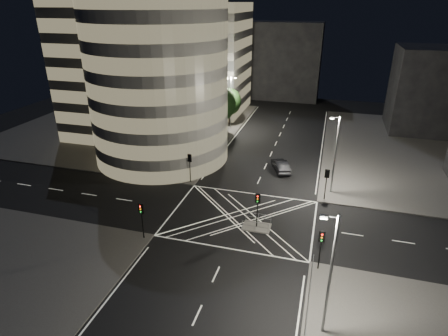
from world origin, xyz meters
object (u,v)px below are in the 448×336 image
(central_island, at_px, (257,227))
(street_lamp_right_near, at_px, (330,273))
(traffic_signal_island, at_px, (258,204))
(street_lamp_right_far, at_px, (335,153))
(traffic_signal_nl, at_px, (142,215))
(street_lamp_left_near, at_px, (198,131))
(sedan, at_px, (281,166))
(traffic_signal_fl, at_px, (190,163))
(traffic_signal_fr, at_px, (327,179))
(traffic_signal_nr, at_px, (321,243))
(street_lamp_left_far, at_px, (231,101))

(central_island, distance_m, street_lamp_right_near, 15.54)
(traffic_signal_island, height_order, street_lamp_right_far, street_lamp_right_far)
(traffic_signal_nl, relative_size, street_lamp_left_near, 0.40)
(street_lamp_right_far, distance_m, sedan, 9.85)
(traffic_signal_fl, distance_m, traffic_signal_nl, 13.60)
(traffic_signal_fr, distance_m, street_lamp_left_near, 19.14)
(traffic_signal_fl, relative_size, traffic_signal_nr, 1.00)
(street_lamp_left_far, height_order, sedan, street_lamp_left_far)
(street_lamp_right_far, bearing_deg, traffic_signal_fr, -106.11)
(traffic_signal_nl, relative_size, street_lamp_right_far, 0.40)
(central_island, height_order, street_lamp_right_far, street_lamp_right_far)
(traffic_signal_fl, height_order, traffic_signal_nl, same)
(traffic_signal_fr, bearing_deg, street_lamp_left_near, 164.08)
(central_island, distance_m, traffic_signal_fr, 11.10)
(traffic_signal_nl, distance_m, traffic_signal_island, 12.03)
(traffic_signal_nr, bearing_deg, traffic_signal_nl, 180.00)
(street_lamp_left_near, bearing_deg, traffic_signal_fr, -15.92)
(central_island, distance_m, traffic_signal_nr, 9.08)
(traffic_signal_fr, distance_m, street_lamp_right_near, 20.97)
(traffic_signal_fr, height_order, traffic_signal_island, same)
(traffic_signal_nl, xyz_separation_m, street_lamp_right_near, (18.24, -7.20, 2.63))
(street_lamp_left_near, distance_m, street_lamp_right_far, 19.11)
(traffic_signal_island, bearing_deg, traffic_signal_fl, 142.46)
(traffic_signal_fl, xyz_separation_m, sedan, (11.14, 7.14, -2.09))
(traffic_signal_fl, xyz_separation_m, traffic_signal_nl, (0.00, -13.60, 0.00))
(traffic_signal_nr, bearing_deg, street_lamp_right_far, 87.70)
(traffic_signal_nr, relative_size, street_lamp_right_far, 0.40)
(traffic_signal_nl, height_order, street_lamp_left_near, street_lamp_left_near)
(traffic_signal_fr, xyz_separation_m, street_lamp_left_near, (-18.24, 5.20, 2.63))
(traffic_signal_nl, relative_size, street_lamp_left_far, 0.40)
(traffic_signal_fl, relative_size, sedan, 0.80)
(traffic_signal_fl, bearing_deg, street_lamp_right_far, 6.88)
(central_island, xyz_separation_m, street_lamp_left_near, (-11.44, 13.50, 5.47))
(traffic_signal_fl, distance_m, street_lamp_left_near, 5.86)
(street_lamp_left_far, xyz_separation_m, street_lamp_right_far, (18.87, -21.00, 0.00))
(street_lamp_right_far, bearing_deg, traffic_signal_island, -125.30)
(street_lamp_left_far, bearing_deg, traffic_signal_nl, -89.01)
(street_lamp_right_near, bearing_deg, central_island, 120.75)
(traffic_signal_fl, bearing_deg, central_island, -37.54)
(street_lamp_left_far, relative_size, street_lamp_right_far, 1.00)
(central_island, distance_m, street_lamp_right_far, 13.98)
(street_lamp_left_far, bearing_deg, traffic_signal_fr, -51.83)
(traffic_signal_nr, relative_size, street_lamp_left_far, 0.40)
(central_island, xyz_separation_m, traffic_signal_fr, (6.80, 8.30, 2.84))
(traffic_signal_nl, height_order, traffic_signal_island, same)
(traffic_signal_island, bearing_deg, sedan, 88.72)
(sedan, bearing_deg, street_lamp_right_far, 122.57)
(traffic_signal_nl, distance_m, traffic_signal_nr, 17.60)
(traffic_signal_island, bearing_deg, street_lamp_left_far, 109.95)
(traffic_signal_nr, relative_size, street_lamp_left_near, 0.40)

